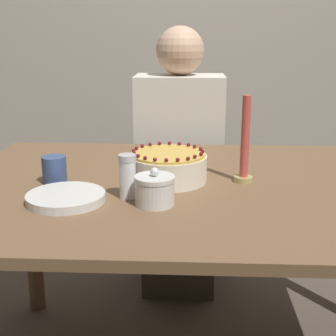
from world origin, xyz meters
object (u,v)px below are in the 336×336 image
at_px(cake, 168,167).
at_px(sugar_shaker, 127,176).
at_px(candle, 245,148).
at_px(sugar_bowl, 155,190).
at_px(person_man_blue_shirt, 179,179).

xyz_separation_m(cake, sugar_shaker, (-0.11, -0.17, 0.02)).
relative_size(cake, candle, 0.90).
bearing_deg(cake, sugar_bowl, -96.80).
relative_size(sugar_shaker, person_man_blue_shirt, 0.10).
relative_size(sugar_bowl, candle, 0.41).
relative_size(cake, sugar_shaker, 1.92).
relative_size(sugar_shaker, candle, 0.47).
bearing_deg(sugar_shaker, sugar_bowl, -31.69).
height_order(sugar_shaker, candle, candle).
xyz_separation_m(sugar_shaker, person_man_blue_shirt, (0.13, 0.87, -0.28)).
bearing_deg(cake, person_man_blue_shirt, 88.38).
xyz_separation_m(cake, person_man_blue_shirt, (0.02, 0.70, -0.26)).
bearing_deg(sugar_shaker, cake, 57.32).
relative_size(cake, person_man_blue_shirt, 0.20).
bearing_deg(candle, sugar_shaker, -154.43).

